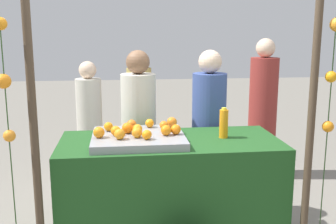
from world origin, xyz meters
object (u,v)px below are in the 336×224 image
(vendor_left, at_px, (139,142))
(vendor_right, at_px, (208,140))
(stall_counter, at_px, (170,195))
(orange_1, at_px, (137,133))
(juice_bottle, at_px, (224,123))
(orange_0, at_px, (176,129))

(vendor_left, relative_size, vendor_right, 1.00)
(stall_counter, xyz_separation_m, vendor_right, (0.45, 0.61, 0.29))
(stall_counter, distance_m, orange_1, 0.65)
(juice_bottle, relative_size, vendor_left, 0.15)
(juice_bottle, xyz_separation_m, vendor_left, (-0.67, 0.60, -0.30))
(stall_counter, distance_m, vendor_left, 0.72)
(vendor_right, bearing_deg, orange_1, -134.82)
(orange_1, distance_m, vendor_right, 1.07)
(orange_1, bearing_deg, stall_counter, 24.53)
(orange_1, height_order, vendor_left, vendor_left)
(stall_counter, bearing_deg, orange_0, -57.93)
(stall_counter, bearing_deg, orange_1, -155.47)
(stall_counter, height_order, vendor_left, vendor_left)
(vendor_left, bearing_deg, orange_1, -93.66)
(stall_counter, relative_size, vendor_right, 1.09)
(orange_0, height_order, vendor_left, vendor_left)
(orange_1, relative_size, vendor_left, 0.05)
(stall_counter, distance_m, juice_bottle, 0.74)
(stall_counter, bearing_deg, vendor_right, 53.19)
(orange_1, xyz_separation_m, juice_bottle, (0.72, 0.14, 0.02))
(orange_1, xyz_separation_m, vendor_right, (0.73, 0.73, -0.28))
(stall_counter, xyz_separation_m, orange_1, (-0.27, -0.12, 0.57))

